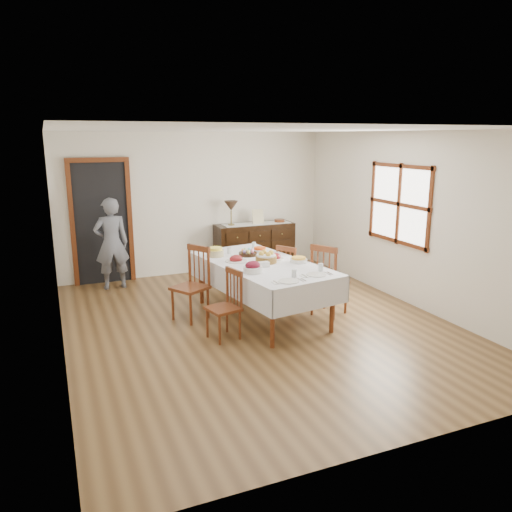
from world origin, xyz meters
name	(u,v)px	position (x,y,z in m)	size (l,w,h in m)	color
ground	(259,325)	(0.00, 0.00, 0.00)	(6.00, 6.00, 0.00)	brown
room_shell	(237,203)	(-0.15, 0.42, 1.64)	(5.02, 6.02, 2.65)	white
dining_table	(262,269)	(0.16, 0.29, 0.71)	(1.53, 2.48, 0.80)	silver
chair_left_near	(226,304)	(-0.55, -0.24, 0.45)	(0.45, 0.45, 0.89)	#602A13
chair_left_far	(193,283)	(-0.75, 0.61, 0.52)	(0.59, 0.59, 1.03)	#602A13
chair_right_near	(328,280)	(1.06, -0.02, 0.53)	(0.60, 0.60, 1.05)	#602A13
chair_right_far	(290,273)	(0.85, 0.76, 0.45)	(0.51, 0.51, 0.90)	#602A13
sideboard	(254,247)	(1.06, 2.72, 0.45)	(1.50, 0.55, 0.90)	black
person	(111,241)	(-1.60, 2.53, 0.83)	(0.52, 0.33, 1.65)	slate
bread_basket	(266,258)	(0.22, 0.27, 0.87)	(0.30, 0.30, 0.17)	brown
egg_basket	(248,253)	(0.14, 0.76, 0.83)	(0.27, 0.27, 0.10)	black
ham_platter_a	(236,259)	(-0.14, 0.48, 0.83)	(0.30, 0.30, 0.11)	silver
ham_platter_b	(274,257)	(0.41, 0.40, 0.83)	(0.27, 0.27, 0.11)	silver
beet_bowl	(253,268)	(-0.15, -0.14, 0.86)	(0.25, 0.25, 0.15)	silver
carrot_bowl	(260,250)	(0.37, 0.84, 0.84)	(0.21, 0.21, 0.09)	silver
pineapple_bowl	(216,252)	(-0.31, 0.90, 0.86)	(0.24, 0.24, 0.13)	tan
casserole_dish	(299,260)	(0.65, 0.10, 0.83)	(0.24, 0.24, 0.08)	silver
butter_dish	(264,264)	(0.10, 0.06, 0.83)	(0.15, 0.11, 0.07)	silver
setting_left	(290,279)	(0.14, -0.65, 0.82)	(0.44, 0.31, 0.10)	silver
setting_right	(317,272)	(0.59, -0.52, 0.82)	(0.44, 0.31, 0.10)	silver
glass_far_a	(229,251)	(-0.07, 0.97, 0.85)	(0.06, 0.06, 0.10)	silver
glass_far_b	(254,245)	(0.40, 1.14, 0.85)	(0.06, 0.06, 0.10)	silver
runner	(257,224)	(1.10, 2.70, 0.91)	(1.30, 0.35, 0.01)	silver
table_lamp	(231,207)	(0.59, 2.70, 1.26)	(0.26, 0.26, 0.46)	brown
picture_frame	(258,217)	(1.12, 2.68, 1.04)	(0.22, 0.08, 0.28)	beige
deco_bowl	(279,221)	(1.57, 2.68, 0.93)	(0.20, 0.20, 0.06)	#602A13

